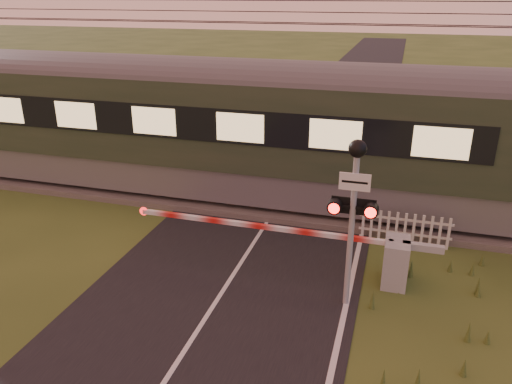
% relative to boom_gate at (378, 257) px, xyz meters
% --- Properties ---
extents(ground, '(160.00, 160.00, 0.00)m').
position_rel_boom_gate_xyz_m(ground, '(-3.30, -2.52, -0.63)').
color(ground, '#36491C').
rests_on(ground, ground).
extents(road, '(6.00, 140.00, 0.03)m').
position_rel_boom_gate_xyz_m(road, '(-3.28, -2.75, -0.62)').
color(road, black).
rests_on(road, ground).
extents(track_bed, '(140.00, 3.40, 0.39)m').
position_rel_boom_gate_xyz_m(track_bed, '(-3.30, 3.98, -0.56)').
color(track_bed, '#47423D').
rests_on(track_bed, ground).
extents(overhead_wires, '(120.00, 0.62, 0.62)m').
position_rel_boom_gate_xyz_m(overhead_wires, '(-3.30, 3.98, 5.10)').
color(overhead_wires, black).
rests_on(overhead_wires, ground).
extents(boom_gate, '(7.51, 0.85, 1.13)m').
position_rel_boom_gate_xyz_m(boom_gate, '(0.00, 0.00, 0.00)').
color(boom_gate, gray).
rests_on(boom_gate, ground).
extents(crossing_signal, '(0.94, 0.37, 3.71)m').
position_rel_boom_gate_xyz_m(crossing_signal, '(-0.57, -1.16, 1.92)').
color(crossing_signal, gray).
rests_on(crossing_signal, ground).
extents(picket_fence, '(2.42, 0.08, 0.90)m').
position_rel_boom_gate_xyz_m(picket_fence, '(0.58, 2.08, -0.17)').
color(picket_fence, silver).
rests_on(picket_fence, ground).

